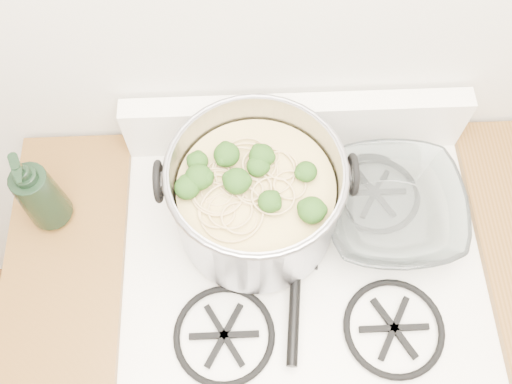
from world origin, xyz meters
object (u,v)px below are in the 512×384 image
Objects in this scene: stock_pot at (256,198)px; glass_bowl at (390,212)px; bottle at (36,191)px; gas_range at (291,318)px; spatula at (297,242)px.

glass_bowl is at bearing -0.09° from stock_pot.
glass_bowl is at bearing -23.72° from bottle.
gas_range is 3.91× the size of bottle.
bottle is (-0.73, 0.03, 0.10)m from glass_bowl.
glass_bowl is (0.19, 0.10, 0.50)m from gas_range.
stock_pot reaches higher than glass_bowl.
glass_bowl is 0.74m from bottle.
spatula is 2.58× the size of glass_bowl.
stock_pot is (-0.10, 0.10, 0.59)m from gas_range.
stock_pot is 0.14m from spatula.
gas_range is 0.50m from spatula.
spatula is at bearing -31.11° from bottle.
stock_pot reaches higher than gas_range.
gas_range is 0.82m from bottle.
bottle is (-0.52, 0.09, 0.10)m from spatula.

